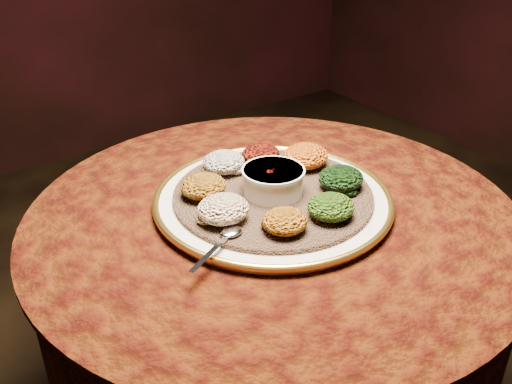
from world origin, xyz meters
TOP-DOWN VIEW (x-y plane):
  - table at (0.00, 0.00)m, footprint 0.96×0.96m
  - platter at (0.01, 0.02)m, footprint 0.58×0.58m
  - injera at (0.01, 0.02)m, footprint 0.39×0.39m
  - stew_bowl at (0.01, 0.02)m, footprint 0.12×0.12m
  - spoon at (-0.15, -0.06)m, footprint 0.14×0.08m
  - portion_ayib at (-0.02, 0.15)m, footprint 0.09×0.08m
  - portion_kitfo at (0.07, 0.14)m, footprint 0.08×0.08m
  - portion_tikil at (0.14, 0.07)m, footprint 0.10×0.09m
  - portion_gomen at (0.13, -0.04)m, footprint 0.09×0.09m
  - portion_mixveg at (0.04, -0.11)m, footprint 0.09×0.08m
  - portion_kik at (-0.05, -0.10)m, footprint 0.08×0.08m
  - portion_timatim at (-0.12, -0.01)m, footprint 0.10×0.09m
  - portion_shiro at (-0.10, 0.09)m, footprint 0.09×0.08m

SIDE VIEW (x-z plane):
  - table at x=0.00m, z-range 0.19..0.92m
  - platter at x=0.01m, z-range 0.73..0.76m
  - injera at x=0.01m, z-range 0.75..0.76m
  - spoon at x=-0.15m, z-range 0.76..0.77m
  - portion_kik at x=-0.05m, z-range 0.76..0.80m
  - portion_kitfo at x=0.07m, z-range 0.76..0.80m
  - portion_mixveg at x=0.04m, z-range 0.76..0.80m
  - portion_ayib at x=-0.02m, z-range 0.76..0.80m
  - portion_shiro at x=-0.10m, z-range 0.76..0.80m
  - portion_gomen at x=0.13m, z-range 0.76..0.81m
  - portion_timatim at x=-0.12m, z-range 0.76..0.81m
  - portion_tikil at x=0.14m, z-range 0.76..0.81m
  - stew_bowl at x=0.01m, z-range 0.77..0.82m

